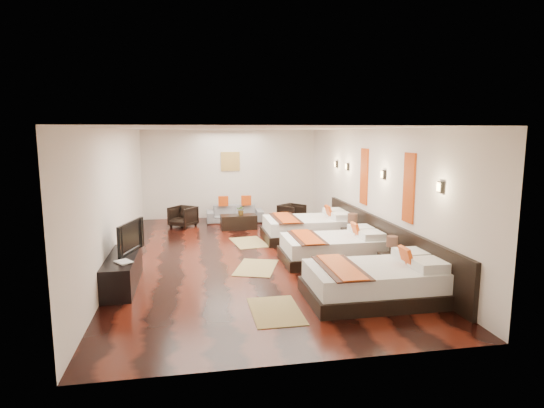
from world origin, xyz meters
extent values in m
cube|color=black|center=(0.00, 0.00, 0.00)|extent=(5.50, 9.50, 0.01)
cube|color=white|center=(0.00, 0.00, 2.80)|extent=(5.50, 9.50, 0.01)
cube|color=silver|center=(0.00, 4.75, 1.40)|extent=(5.50, 0.01, 2.80)
cube|color=silver|center=(-2.75, 0.00, 1.40)|extent=(0.01, 9.50, 2.80)
cube|color=silver|center=(2.75, 0.00, 1.40)|extent=(0.01, 9.50, 2.80)
cube|color=black|center=(2.71, -0.80, 0.45)|extent=(0.08, 6.60, 0.90)
cube|color=black|center=(1.67, -2.94, 0.12)|extent=(2.26, 1.40, 0.24)
cube|color=white|center=(1.67, -2.94, 0.40)|extent=(2.15, 1.29, 0.32)
cube|color=#CE450E|center=(2.21, -2.94, 0.69)|extent=(0.17, 0.34, 0.35)
cube|color=#38190F|center=(1.08, -2.94, 0.57)|extent=(0.59, 1.42, 0.02)
cube|color=#CE450E|center=(1.08, -2.94, 0.59)|extent=(0.41, 1.42, 0.02)
cube|color=black|center=(1.67, -0.70, 0.11)|extent=(2.15, 1.33, 0.23)
cube|color=white|center=(1.67, -0.70, 0.38)|extent=(2.05, 1.23, 0.31)
cube|color=#CE450E|center=(2.18, -0.70, 0.66)|extent=(0.16, 0.33, 0.33)
cube|color=#38190F|center=(1.11, -0.70, 0.54)|extent=(0.56, 1.35, 0.02)
cube|color=#CE450E|center=(1.11, -0.70, 0.56)|extent=(0.39, 1.35, 0.02)
cube|color=black|center=(1.67, 1.30, 0.12)|extent=(2.28, 1.41, 0.24)
cube|color=white|center=(1.67, 1.30, 0.40)|extent=(2.17, 1.30, 0.33)
cube|color=#CE450E|center=(2.21, 1.30, 0.69)|extent=(0.17, 0.35, 0.35)
cube|color=#38190F|center=(1.07, 1.30, 0.58)|extent=(0.60, 1.43, 0.02)
cube|color=#CE450E|center=(1.07, 1.30, 0.59)|extent=(0.41, 1.43, 0.02)
cube|color=black|center=(2.44, -1.89, 0.22)|extent=(0.40, 0.40, 0.44)
cylinder|color=black|center=(2.44, -1.89, 0.53)|extent=(0.07, 0.07, 0.18)
cylinder|color=#3F2619|center=(2.44, -1.89, 0.69)|extent=(0.21, 0.21, 0.19)
cube|color=black|center=(2.44, 0.22, 0.24)|extent=(0.43, 0.43, 0.47)
cylinder|color=black|center=(2.44, 0.22, 0.57)|extent=(0.08, 0.08, 0.19)
cylinder|color=#3F2619|center=(2.44, 0.22, 0.74)|extent=(0.23, 0.23, 0.21)
cube|color=#9E8850|center=(-0.03, -3.15, 0.01)|extent=(0.75, 1.20, 0.01)
cube|color=#9E8850|center=(0.00, -0.88, 0.01)|extent=(1.10, 1.38, 0.01)
cube|color=#9E8850|center=(0.13, 1.23, 0.01)|extent=(0.92, 1.30, 0.01)
cube|color=black|center=(-2.50, -1.53, 0.28)|extent=(0.50, 1.80, 0.55)
imported|color=black|center=(-2.45, -1.28, 0.84)|extent=(0.43, 0.99, 0.58)
imported|color=black|center=(-2.50, -2.03, 0.56)|extent=(0.36, 0.38, 0.03)
imported|color=brown|center=(-2.50, -0.82, 0.71)|extent=(0.33, 0.33, 0.32)
imported|color=gray|center=(0.05, 3.95, 0.25)|extent=(1.73, 0.71, 0.50)
imported|color=black|center=(-1.51, 3.46, 0.30)|extent=(0.92, 0.92, 0.60)
imported|color=black|center=(1.69, 3.27, 0.30)|extent=(0.92, 0.92, 0.60)
cube|color=black|center=(0.05, 2.90, 0.20)|extent=(1.02, 0.53, 0.40)
imported|color=#2A571D|center=(0.12, 2.86, 0.54)|extent=(0.31, 0.28, 0.29)
cube|color=#D86014|center=(2.73, -1.90, 1.70)|extent=(0.04, 0.40, 1.30)
cube|color=#D86014|center=(2.73, 0.30, 1.70)|extent=(0.04, 0.40, 1.30)
cube|color=black|center=(2.71, -3.00, 1.85)|extent=(0.06, 0.12, 0.18)
cube|color=#FFD18C|center=(2.68, -3.00, 1.85)|extent=(0.02, 0.10, 0.14)
cube|color=black|center=(2.71, -0.80, 1.85)|extent=(0.06, 0.12, 0.18)
cube|color=#FFD18C|center=(2.68, -0.80, 1.85)|extent=(0.02, 0.10, 0.14)
cube|color=black|center=(2.71, 1.40, 1.85)|extent=(0.06, 0.12, 0.18)
cube|color=#FFD18C|center=(2.68, 1.40, 1.85)|extent=(0.02, 0.10, 0.14)
cube|color=black|center=(2.71, 2.30, 1.85)|extent=(0.06, 0.12, 0.18)
cube|color=#FFD18C|center=(2.68, 2.30, 1.85)|extent=(0.02, 0.10, 0.14)
cube|color=#AD873F|center=(0.00, 4.73, 1.80)|extent=(0.60, 0.04, 0.60)
camera|label=1|loc=(-1.26, -9.59, 2.73)|focal=29.67mm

